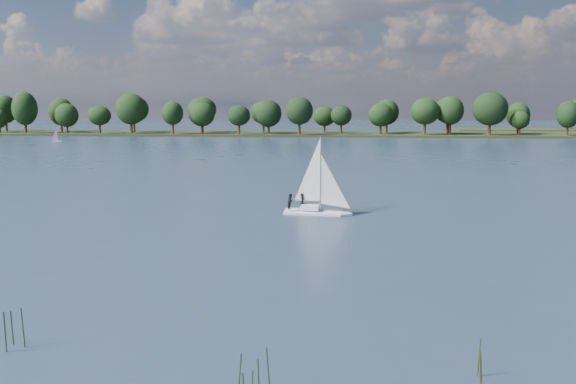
% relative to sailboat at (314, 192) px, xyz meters
% --- Properties ---
extents(ground, '(700.00, 700.00, 0.00)m').
position_rel_sailboat_xyz_m(ground, '(1.16, 67.82, -2.40)').
color(ground, '#233342').
rests_on(ground, ground).
extents(far_shore, '(660.00, 40.00, 1.50)m').
position_rel_sailboat_xyz_m(far_shore, '(1.16, 179.82, -2.40)').
color(far_shore, black).
rests_on(far_shore, ground).
extents(sailboat, '(6.70, 2.63, 8.59)m').
position_rel_sailboat_xyz_m(sailboat, '(0.00, 0.00, 0.00)').
color(sailboat, white).
rests_on(sailboat, ground).
extents(dinghy_pink, '(3.24, 1.84, 4.88)m').
position_rel_sailboat_xyz_m(dinghy_pink, '(-86.87, 126.49, -1.25)').
color(dinghy_pink, silver).
rests_on(dinghy_pink, ground).
extents(treeline, '(562.55, 73.95, 18.19)m').
position_rel_sailboat_xyz_m(treeline, '(-7.15, 175.19, 5.73)').
color(treeline, black).
rests_on(treeline, ground).
extents(reeds, '(60.38, 12.18, 2.13)m').
position_rel_sailboat_xyz_m(reeds, '(0.95, -41.94, -1.55)').
color(reeds, '#283316').
rests_on(reeds, ground).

